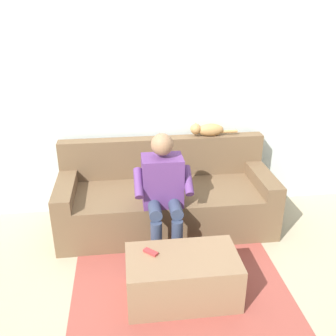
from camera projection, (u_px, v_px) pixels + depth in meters
name	position (u px, v px, depth m)	size (l,w,h in m)	color
ground_plane	(176.00, 268.00, 3.31)	(8.00, 8.00, 0.00)	tan
back_wall	(160.00, 96.00, 3.86)	(5.31, 0.06, 2.49)	silver
couch	(166.00, 200.00, 3.84)	(2.12, 0.82, 0.85)	brown
coffee_table	(182.00, 277.00, 2.91)	(0.86, 0.49, 0.38)	#8C6B4C
person_solo_seated	(163.00, 187.00, 3.35)	(0.51, 0.51, 1.11)	#5B3370
cat_on_backrest	(207.00, 130.00, 3.90)	(0.50, 0.12, 0.14)	#B7844C
remote_red	(151.00, 252.00, 2.87)	(0.12, 0.04, 0.02)	#B73333
floor_rug	(180.00, 286.00, 3.09)	(1.73, 1.50, 0.01)	#9E473D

